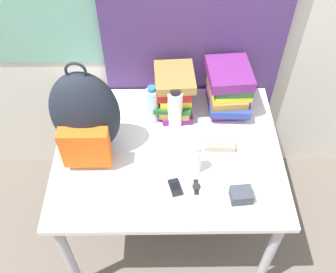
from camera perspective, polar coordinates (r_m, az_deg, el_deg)
name	(u,v)px	position (r m, az deg, el deg)	size (l,w,h in m)	color
wall_back	(166,1)	(2.04, -0.31, 19.13)	(6.00, 0.06, 2.50)	silver
curtain_blue	(196,6)	(2.00, 4.08, 18.32)	(0.96, 0.04, 2.50)	#4C336B
desk	(168,160)	(2.03, 0.00, -3.42)	(1.13, 0.90, 0.74)	silver
backpack	(85,117)	(1.84, -11.90, 2.75)	(0.32, 0.25, 0.54)	#1E232D
book_stack_left	(174,91)	(2.08, 0.90, 6.55)	(0.22, 0.29, 0.25)	#6B2370
book_stack_center	(229,89)	(2.10, 8.80, 6.83)	(0.25, 0.29, 0.26)	#6B2370
water_bottle	(152,105)	(2.03, -2.29, 4.61)	(0.06, 0.06, 0.23)	silver
sports_bottle	(175,108)	(2.00, 1.02, 4.13)	(0.08, 0.08, 0.24)	white
sunscreen_bottle	(195,160)	(1.83, 4.00, -3.39)	(0.05, 0.05, 0.17)	white
cell_phone	(175,187)	(1.82, 1.05, -7.40)	(0.07, 0.10, 0.02)	black
sunglasses_case	(220,146)	(1.98, 7.54, -1.36)	(0.15, 0.06, 0.04)	gray
camera_pouch	(241,195)	(1.81, 10.57, -8.37)	(0.10, 0.09, 0.06)	#383D47
wristwatch	(196,187)	(1.83, 4.12, -7.27)	(0.04, 0.08, 0.01)	black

